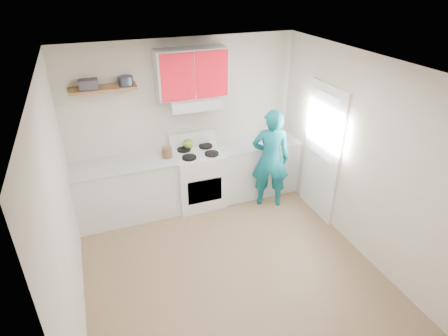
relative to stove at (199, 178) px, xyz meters
name	(u,v)px	position (x,y,z in m)	size (l,w,h in m)	color
floor	(228,265)	(-0.10, -1.57, -0.46)	(3.80, 3.80, 0.00)	brown
ceiling	(230,66)	(-0.10, -1.57, 2.14)	(3.60, 3.80, 0.04)	white
back_wall	(185,123)	(-0.10, 0.32, 0.84)	(3.60, 0.04, 2.60)	beige
front_wall	(323,300)	(-0.10, -3.47, 0.84)	(3.60, 0.04, 2.60)	beige
left_wall	(62,212)	(-1.90, -1.57, 0.84)	(0.04, 3.80, 2.60)	beige
right_wall	(357,155)	(1.70, -1.57, 0.84)	(0.04, 3.80, 2.60)	beige
door	(322,153)	(1.68, -0.88, 0.56)	(0.05, 0.85, 2.05)	white
door_glass	(324,126)	(1.65, -0.88, 0.99)	(0.01, 0.55, 0.95)	white
counter_left	(127,191)	(-1.14, 0.02, -0.01)	(1.52, 0.60, 0.90)	silver
counter_right	(256,167)	(1.04, 0.02, -0.01)	(1.32, 0.60, 0.90)	silver
stove	(199,178)	(0.00, 0.00, 0.00)	(0.76, 0.65, 0.92)	white
range_hood	(194,103)	(0.00, 0.10, 1.24)	(0.76, 0.44, 0.15)	silver
upper_cabinets	(192,73)	(0.00, 0.16, 1.66)	(1.02, 0.33, 0.70)	red
shelf	(103,88)	(-1.25, 0.18, 1.56)	(0.90, 0.30, 0.04)	brown
books	(88,84)	(-1.42, 0.15, 1.64)	(0.24, 0.17, 0.13)	#473E46
tin	(126,81)	(-0.94, 0.15, 1.64)	(0.20, 0.20, 0.12)	#333D4C
kettle	(188,143)	(-0.09, 0.21, 0.54)	(0.18, 0.18, 0.16)	olive
crock	(167,153)	(-0.48, 0.00, 0.53)	(0.15, 0.15, 0.18)	brown
cutting_board	(236,146)	(0.66, 0.03, 0.45)	(0.30, 0.22, 0.02)	olive
silicone_mat	(281,140)	(1.47, 0.00, 0.44)	(0.28, 0.23, 0.01)	#B21213
person	(270,159)	(1.06, -0.43, 0.36)	(0.60, 0.39, 1.63)	#0D6875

